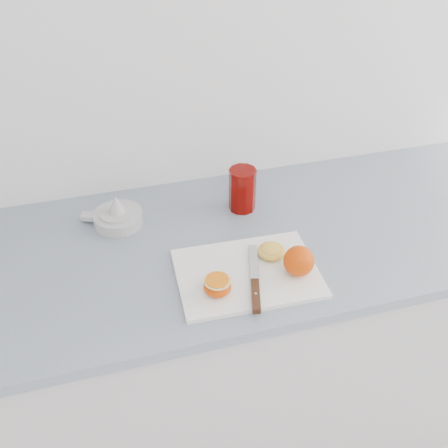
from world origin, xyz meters
name	(u,v)px	position (x,y,z in m)	size (l,w,h in m)	color
counter	(222,347)	(0.03, 1.70, 0.45)	(2.47, 0.64, 0.89)	silver
cutting_board	(247,273)	(0.05, 1.55, 0.90)	(0.34, 0.24, 0.01)	white
whole_orange	(299,261)	(0.17, 1.52, 0.94)	(0.07, 0.07, 0.07)	#E94800
half_orange	(217,286)	(-0.04, 1.50, 0.92)	(0.06, 0.06, 0.04)	#E94800
squeezed_shell	(271,251)	(0.12, 1.59, 0.92)	(0.07, 0.07, 0.03)	gold
paring_knife	(255,289)	(0.05, 1.48, 0.91)	(0.08, 0.22, 0.01)	#3F2311
citrus_juicer	(117,216)	(-0.23, 1.84, 0.91)	(0.17, 0.13, 0.09)	silver
red_tumbler	(242,191)	(0.12, 1.82, 0.95)	(0.08, 0.08, 0.13)	#690300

